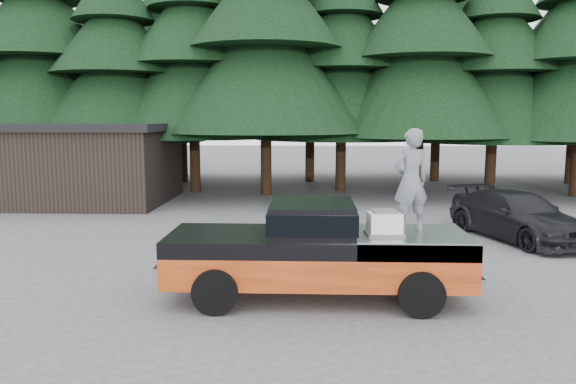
{
  "coord_description": "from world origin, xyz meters",
  "views": [
    {
      "loc": [
        1.04,
        -11.14,
        3.55
      ],
      "look_at": [
        0.59,
        0.0,
        2.06
      ],
      "focal_mm": 35.0,
      "sensor_mm": 36.0,
      "label": 1
    }
  ],
  "objects_px": {
    "man_on_bed": "(411,181)",
    "utility_building": "(72,162)",
    "parked_car": "(517,215)",
    "air_compressor": "(384,224)",
    "pickup_truck": "(317,265)"
  },
  "relations": [
    {
      "from": "man_on_bed",
      "to": "utility_building",
      "type": "height_order",
      "value": "man_on_bed"
    },
    {
      "from": "parked_car",
      "to": "utility_building",
      "type": "bearing_deg",
      "value": 137.76
    },
    {
      "from": "air_compressor",
      "to": "man_on_bed",
      "type": "bearing_deg",
      "value": 28.21
    },
    {
      "from": "pickup_truck",
      "to": "air_compressor",
      "type": "xyz_separation_m",
      "value": [
        1.27,
        -0.24,
        0.87
      ]
    },
    {
      "from": "man_on_bed",
      "to": "utility_building",
      "type": "relative_size",
      "value": 0.24
    },
    {
      "from": "parked_car",
      "to": "utility_building",
      "type": "relative_size",
      "value": 0.58
    },
    {
      "from": "pickup_truck",
      "to": "utility_building",
      "type": "distance_m",
      "value": 16.07
    },
    {
      "from": "pickup_truck",
      "to": "man_on_bed",
      "type": "distance_m",
      "value": 2.46
    },
    {
      "from": "man_on_bed",
      "to": "air_compressor",
      "type": "bearing_deg",
      "value": 14.81
    },
    {
      "from": "pickup_truck",
      "to": "parked_car",
      "type": "xyz_separation_m",
      "value": [
        5.92,
        5.69,
        0.04
      ]
    },
    {
      "from": "pickup_truck",
      "to": "man_on_bed",
      "type": "bearing_deg",
      "value": 3.77
    },
    {
      "from": "man_on_bed",
      "to": "parked_car",
      "type": "relative_size",
      "value": 0.42
    },
    {
      "from": "air_compressor",
      "to": "utility_building",
      "type": "xyz_separation_m",
      "value": [
        -11.45,
        12.64,
        0.13
      ]
    },
    {
      "from": "air_compressor",
      "to": "parked_car",
      "type": "relative_size",
      "value": 0.12
    },
    {
      "from": "parked_car",
      "to": "pickup_truck",
      "type": "bearing_deg",
      "value": -155.74
    }
  ]
}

